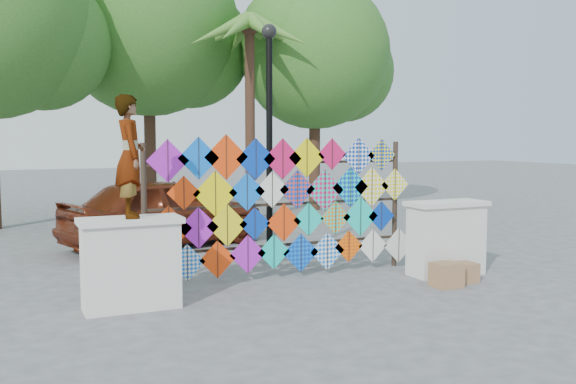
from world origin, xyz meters
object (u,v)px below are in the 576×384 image
object	(u,v)px
kite_rack	(285,205)
lamppost	(269,120)
sedan	(165,211)
vendor_woman	(130,156)

from	to	relation	value
kite_rack	lamppost	size ratio (longest dim) A/B	1.11
sedan	lamppost	size ratio (longest dim) A/B	1.01
sedan	lamppost	bearing A→B (deg)	-169.72
vendor_woman	lamppost	size ratio (longest dim) A/B	0.38
kite_rack	lamppost	distance (m)	1.95
vendor_woman	lamppost	distance (m)	3.75
vendor_woman	sedan	size ratio (longest dim) A/B	0.37
lamppost	kite_rack	bearing A→B (deg)	-100.78
kite_rack	sedan	size ratio (longest dim) A/B	1.10
kite_rack	sedan	xyz separation A→B (m)	(-1.13, 3.87, -0.47)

